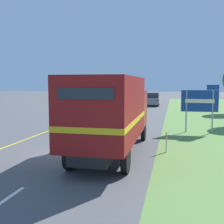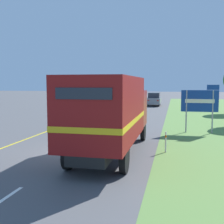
{
  "view_description": "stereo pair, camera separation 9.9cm",
  "coord_description": "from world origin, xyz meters",
  "px_view_note": "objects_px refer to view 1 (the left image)",
  "views": [
    {
      "loc": [
        4.39,
        -12.13,
        3.14
      ],
      "look_at": [
        0.3,
        6.58,
        1.2
      ],
      "focal_mm": 45.0,
      "sensor_mm": 36.0,
      "label": 1
    },
    {
      "loc": [
        4.49,
        -12.11,
        3.14
      ],
      "look_at": [
        0.3,
        6.58,
        1.2
      ],
      "focal_mm": 45.0,
      "sensor_mm": 36.0,
      "label": 2
    }
  ],
  "objects_px": {
    "lead_car_white": "(105,106)",
    "lead_car_blue_ahead": "(138,96)",
    "lead_car_grey_ahead": "(153,99)",
    "horse_trailer_truck": "(112,112)",
    "highway_sign": "(200,102)",
    "delineator_post": "(166,141)"
  },
  "relations": [
    {
      "from": "lead_car_blue_ahead",
      "to": "delineator_post",
      "type": "relative_size",
      "value": 4.28
    },
    {
      "from": "delineator_post",
      "to": "lead_car_blue_ahead",
      "type": "bearing_deg",
      "value": 98.96
    },
    {
      "from": "lead_car_white",
      "to": "lead_car_blue_ahead",
      "type": "relative_size",
      "value": 1.04
    },
    {
      "from": "highway_sign",
      "to": "delineator_post",
      "type": "bearing_deg",
      "value": -108.82
    },
    {
      "from": "lead_car_blue_ahead",
      "to": "delineator_post",
      "type": "distance_m",
      "value": 37.46
    },
    {
      "from": "lead_car_grey_ahead",
      "to": "lead_car_blue_ahead",
      "type": "height_order",
      "value": "lead_car_blue_ahead"
    },
    {
      "from": "horse_trailer_truck",
      "to": "lead_car_blue_ahead",
      "type": "distance_m",
      "value": 38.16
    },
    {
      "from": "lead_car_grey_ahead",
      "to": "delineator_post",
      "type": "relative_size",
      "value": 4.77
    },
    {
      "from": "horse_trailer_truck",
      "to": "highway_sign",
      "type": "distance_m",
      "value": 7.98
    },
    {
      "from": "lead_car_white",
      "to": "highway_sign",
      "type": "distance_m",
      "value": 10.39
    },
    {
      "from": "horse_trailer_truck",
      "to": "lead_car_white",
      "type": "xyz_separation_m",
      "value": [
        -3.62,
        13.38,
        -0.89
      ]
    },
    {
      "from": "horse_trailer_truck",
      "to": "highway_sign",
      "type": "relative_size",
      "value": 2.61
    },
    {
      "from": "lead_car_grey_ahead",
      "to": "lead_car_blue_ahead",
      "type": "relative_size",
      "value": 1.11
    },
    {
      "from": "lead_car_grey_ahead",
      "to": "lead_car_white",
      "type": "bearing_deg",
      "value": -103.05
    },
    {
      "from": "highway_sign",
      "to": "delineator_post",
      "type": "relative_size",
      "value": 3.23
    },
    {
      "from": "lead_car_white",
      "to": "lead_car_blue_ahead",
      "type": "xyz_separation_m",
      "value": [
        0.14,
        24.61,
        -0.04
      ]
    },
    {
      "from": "delineator_post",
      "to": "lead_car_white",
      "type": "bearing_deg",
      "value": 115.74
    },
    {
      "from": "lead_car_blue_ahead",
      "to": "highway_sign",
      "type": "bearing_deg",
      "value": -76.02
    },
    {
      "from": "horse_trailer_truck",
      "to": "lead_car_white",
      "type": "relative_size",
      "value": 1.89
    },
    {
      "from": "lead_car_grey_ahead",
      "to": "lead_car_blue_ahead",
      "type": "distance_m",
      "value": 10.16
    },
    {
      "from": "horse_trailer_truck",
      "to": "lead_car_grey_ahead",
      "type": "relative_size",
      "value": 1.76
    },
    {
      "from": "horse_trailer_truck",
      "to": "lead_car_grey_ahead",
      "type": "xyz_separation_m",
      "value": [
        -0.14,
        28.39,
        -0.98
      ]
    }
  ]
}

